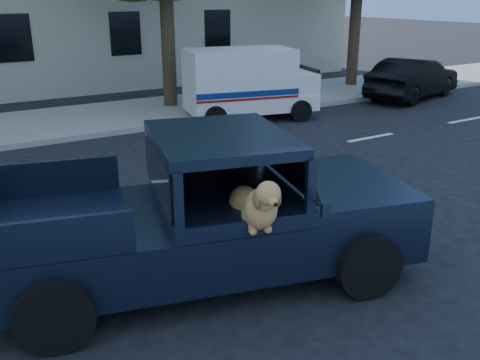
# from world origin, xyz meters

# --- Properties ---
(ground) EXTENTS (120.00, 120.00, 0.00)m
(ground) POSITION_xyz_m (0.00, 0.00, 0.00)
(ground) COLOR black
(ground) RESTS_ON ground
(far_sidewalk) EXTENTS (60.00, 4.00, 0.15)m
(far_sidewalk) POSITION_xyz_m (0.00, 9.20, 0.07)
(far_sidewalk) COLOR gray
(far_sidewalk) RESTS_ON ground
(lane_stripes) EXTENTS (21.60, 0.14, 0.01)m
(lane_stripes) POSITION_xyz_m (2.00, 3.40, 0.01)
(lane_stripes) COLOR silver
(lane_stripes) RESTS_ON ground
(pickup_truck) EXTENTS (5.95, 3.55, 2.00)m
(pickup_truck) POSITION_xyz_m (0.63, -0.78, 0.68)
(pickup_truck) COLOR black
(pickup_truck) RESTS_ON ground
(mail_truck) EXTENTS (4.15, 2.67, 2.11)m
(mail_truck) POSITION_xyz_m (6.43, 7.09, 0.92)
(mail_truck) COLOR silver
(mail_truck) RESTS_ON ground
(parked_sedan) EXTENTS (2.66, 4.68, 1.46)m
(parked_sedan) POSITION_xyz_m (13.29, 6.71, 0.73)
(parked_sedan) COLOR black
(parked_sedan) RESTS_ON ground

